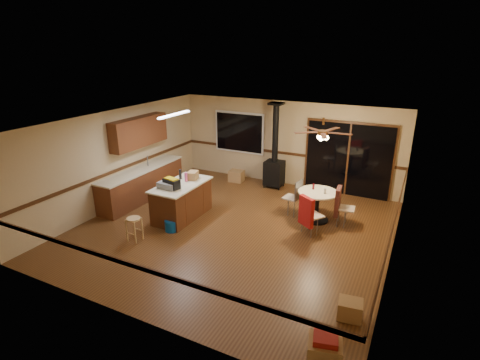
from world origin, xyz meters
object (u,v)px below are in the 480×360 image
Objects in this scene: kitchen_island at (182,200)px; toolbox_black at (172,184)px; bar_stool at (134,229)px; dining_table at (317,201)px; chair_near at (307,211)px; blue_bucket at (172,225)px; chair_left at (296,194)px; chair_right at (339,202)px; wood_stove at (274,164)px; box_corner_a at (324,352)px; box_corner_b at (350,309)px; toolbox_grey at (167,185)px; box_under_window at (236,176)px.

kitchen_island is 4.06× the size of toolbox_black.
kitchen_island reaches higher than bar_stool.
chair_near reaches higher than dining_table.
blue_bucket is 3.20m from chair_near.
chair_right is at bearing -2.60° from chair_left.
bar_stool is at bearing -108.70° from wood_stove.
box_corner_a is at bearing -79.45° from chair_right.
toolbox_grey is at bearing 161.99° from box_corner_b.
chair_left reaches higher than box_under_window.
dining_table is 0.85m from chair_near.
chair_right is at bearing -24.05° from box_under_window.
chair_near is (1.83, -2.57, -0.13)m from wood_stove.
blue_bucket is at bearing -87.29° from box_under_window.
chair_near reaches higher than box_under_window.
toolbox_black is at bearing 161.07° from box_corner_b.
wood_stove is 7.81× the size of blue_bucket.
bar_stool is 1.20× the size of box_corner_a.
toolbox_black reaches higher than chair_near.
toolbox_black is 0.59× the size of chair_right.
chair_left is (2.78, 2.92, 0.31)m from bar_stool.
kitchen_island is at bearing -90.61° from box_under_window.
wood_stove is 6.86m from box_corner_a.
toolbox_black reaches higher than box_corner_a.
blue_bucket is 0.70× the size of box_corner_a.
dining_table is (3.13, 1.33, 0.08)m from kitchen_island.
dining_table reaches higher than box_corner_b.
kitchen_island is 0.66m from toolbox_grey.
blue_bucket is (-1.09, -3.80, -0.59)m from wood_stove.
toolbox_grey reaches higher than box_corner_a.
chair_right is (3.76, 1.75, -0.38)m from toolbox_grey.
chair_left is 1.11m from chair_right.
kitchen_island reaches higher than dining_table.
toolbox_black reaches higher than box_under_window.
chair_near is (2.92, 1.23, 0.46)m from blue_bucket.
bar_stool is 0.80× the size of chair_near.
blue_bucket is at bearing -106.02° from wood_stove.
toolbox_grey is 0.67× the size of chair_right.
chair_left is 4.84m from box_corner_a.
box_corner_b is (4.60, -1.93, -0.30)m from kitchen_island.
chair_near is at bearing -120.61° from chair_right.
bar_stool is 4.04m from chair_left.
chair_left is (1.23, -1.64, -0.14)m from wood_stove.
toolbox_grey is 3.23m from chair_left.
box_corner_a is at bearing -66.44° from chair_left.
chair_left is 1.35× the size of box_corner_b.
box_corner_a is at bearing -34.01° from kitchen_island.
chair_near is at bearing 14.51° from toolbox_black.
chair_near is 1.03m from chair_right.
toolbox_black reaches higher than box_corner_b.
bar_stool is 1.08× the size of chair_left.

